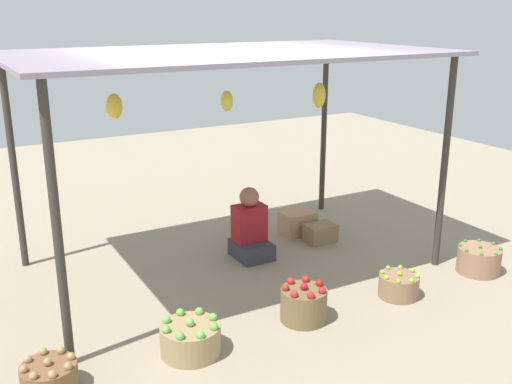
% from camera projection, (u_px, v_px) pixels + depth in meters
% --- Properties ---
extents(ground_plane, '(14.00, 14.00, 0.00)m').
position_uv_depth(ground_plane, '(231.00, 264.00, 6.31)').
color(ground_plane, gray).
extents(market_stall_structure, '(4.09, 2.38, 2.20)m').
position_uv_depth(market_stall_structure, '(228.00, 66.00, 5.70)').
color(market_stall_structure, '#38332D').
rests_on(market_stall_structure, ground).
extents(vendor_person, '(0.36, 0.44, 0.78)m').
position_uv_depth(vendor_person, '(250.00, 231.00, 6.43)').
color(vendor_person, '#353741').
rests_on(vendor_person, ground).
extents(basket_potatoes, '(0.39, 0.39, 0.27)m').
position_uv_depth(basket_potatoes, '(49.00, 377.00, 4.20)').
color(basket_potatoes, brown).
rests_on(basket_potatoes, ground).
extents(basket_green_apples, '(0.48, 0.48, 0.30)m').
position_uv_depth(basket_green_apples, '(191.00, 338.00, 4.66)').
color(basket_green_apples, '#9E845A').
rests_on(basket_green_apples, ground).
extents(basket_red_apples, '(0.40, 0.40, 0.35)m').
position_uv_depth(basket_red_apples, '(304.00, 304.00, 5.15)').
color(basket_red_apples, brown).
rests_on(basket_red_apples, ground).
extents(basket_limes, '(0.37, 0.37, 0.25)m').
position_uv_depth(basket_limes, '(399.00, 285.00, 5.59)').
color(basket_limes, '#8E6C4D').
rests_on(basket_limes, ground).
extents(basket_green_chilies, '(0.43, 0.43, 0.30)m').
position_uv_depth(basket_green_chilies, '(479.00, 260.00, 6.10)').
color(basket_green_chilies, '#996E52').
rests_on(basket_green_chilies, ground).
extents(wooden_crate_near_vendor, '(0.35, 0.25, 0.21)m').
position_uv_depth(wooden_crate_near_vendor, '(320.00, 233.00, 6.90)').
color(wooden_crate_near_vendor, olive).
rests_on(wooden_crate_near_vendor, ground).
extents(wooden_crate_stacked_rear, '(0.39, 0.29, 0.27)m').
position_uv_depth(wooden_crate_stacked_rear, '(298.00, 223.00, 7.14)').
color(wooden_crate_stacked_rear, tan).
rests_on(wooden_crate_stacked_rear, ground).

